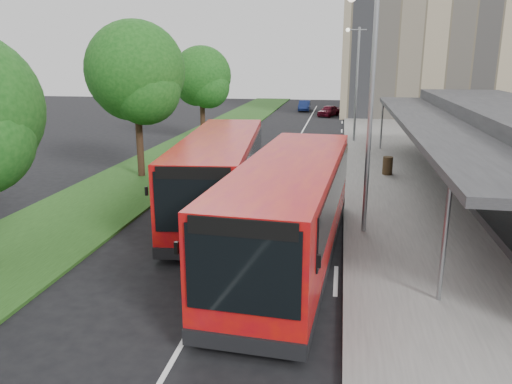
% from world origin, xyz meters
% --- Properties ---
extents(ground, '(120.00, 120.00, 0.00)m').
position_xyz_m(ground, '(0.00, 0.00, 0.00)').
color(ground, black).
rests_on(ground, ground).
extents(pavement, '(5.00, 80.00, 0.15)m').
position_xyz_m(pavement, '(6.00, 20.00, 0.07)').
color(pavement, slate).
rests_on(pavement, ground).
extents(grass_verge, '(5.00, 80.00, 0.10)m').
position_xyz_m(grass_verge, '(-7.00, 20.00, 0.05)').
color(grass_verge, '#1C4014').
rests_on(grass_verge, ground).
extents(lane_centre_line, '(0.12, 70.00, 0.01)m').
position_xyz_m(lane_centre_line, '(0.00, 15.00, 0.01)').
color(lane_centre_line, silver).
rests_on(lane_centre_line, ground).
extents(kerb_dashes, '(0.12, 56.00, 0.01)m').
position_xyz_m(kerb_dashes, '(3.30, 19.00, 0.01)').
color(kerb_dashes, silver).
rests_on(kerb_dashes, ground).
extents(office_block, '(22.00, 12.00, 18.00)m').
position_xyz_m(office_block, '(14.00, 42.00, 9.00)').
color(office_block, tan).
rests_on(office_block, ground).
extents(tree_mid, '(4.95, 4.95, 7.95)m').
position_xyz_m(tree_mid, '(-7.01, 9.05, 5.13)').
color(tree_mid, black).
rests_on(tree_mid, ground).
extents(tree_far, '(4.37, 4.37, 6.96)m').
position_xyz_m(tree_far, '(-7.01, 21.05, 4.49)').
color(tree_far, black).
rests_on(tree_far, ground).
extents(lamp_post_near, '(1.44, 0.28, 8.00)m').
position_xyz_m(lamp_post_near, '(4.12, 2.00, 4.72)').
color(lamp_post_near, gray).
rests_on(lamp_post_near, pavement).
extents(lamp_post_far, '(1.44, 0.28, 8.00)m').
position_xyz_m(lamp_post_far, '(4.12, 22.00, 4.72)').
color(lamp_post_far, gray).
rests_on(lamp_post_far, pavement).
extents(bus_main, '(3.57, 11.32, 3.16)m').
position_xyz_m(bus_main, '(1.84, -0.76, 1.62)').
color(bus_main, red).
rests_on(bus_main, ground).
extents(bus_second, '(3.89, 11.25, 3.13)m').
position_xyz_m(bus_second, '(-1.43, 3.68, 1.60)').
color(bus_second, red).
rests_on(bus_second, ground).
extents(litter_bin, '(0.55, 0.55, 0.94)m').
position_xyz_m(litter_bin, '(5.74, 11.22, 0.62)').
color(litter_bin, '#3B2B18').
rests_on(litter_bin, pavement).
extents(bollard, '(0.18, 0.18, 0.86)m').
position_xyz_m(bollard, '(5.06, 17.04, 0.58)').
color(bollard, orange).
rests_on(bollard, pavement).
extents(car_near, '(2.60, 3.72, 1.18)m').
position_xyz_m(car_near, '(1.84, 38.88, 0.59)').
color(car_near, '#5A0C1D').
rests_on(car_near, ground).
extents(car_far, '(1.30, 3.64, 1.20)m').
position_xyz_m(car_far, '(-1.13, 44.02, 0.60)').
color(car_far, navy).
rests_on(car_far, ground).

